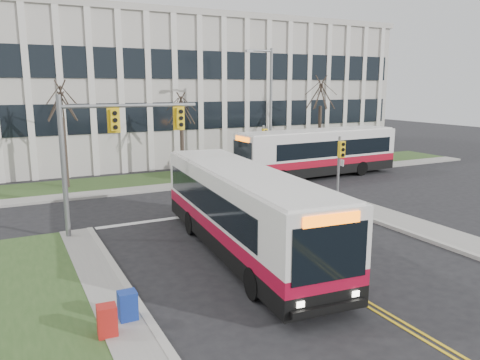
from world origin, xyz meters
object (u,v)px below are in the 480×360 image
Objects in this scene: streetlight at (269,105)px; bus_cross at (318,154)px; bus_main at (243,213)px; newspaper_box_blue at (128,308)px; newspaper_box_red at (107,323)px; directory_sign at (192,162)px.

bus_cross is (2.89, -2.20, -3.51)m from streetlight.
bus_main is 17.03m from bus_cross.
bus_main is 13.10× the size of newspaper_box_blue.
bus_cross reaches higher than newspaper_box_red.
directory_sign is at bearing 67.75° from newspaper_box_red.
bus_cross is at bearing -37.26° from streetlight.
bus_main is at bearing -48.44° from bus_cross.
directory_sign is 0.16× the size of bus_main.
bus_cross is at bearing 48.97° from bus_main.
streetlight is 4.60× the size of directory_sign.
streetlight is at bearing -129.60° from bus_cross.
directory_sign is 15.79m from bus_main.
newspaper_box_blue is at bearing 45.85° from newspaper_box_red.
streetlight is 9.68× the size of newspaper_box_blue.
streetlight reaches higher than newspaper_box_red.
directory_sign is at bearing 166.77° from streetlight.
bus_cross is 13.29× the size of newspaper_box_blue.
streetlight is 23.47m from newspaper_box_blue.
newspaper_box_blue is (-9.30, -18.87, -0.70)m from directory_sign.
newspaper_box_blue is at bearing -116.24° from directory_sign.
bus_main is 0.99× the size of bus_cross.
newspaper_box_red is at bearing -51.41° from bus_cross.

